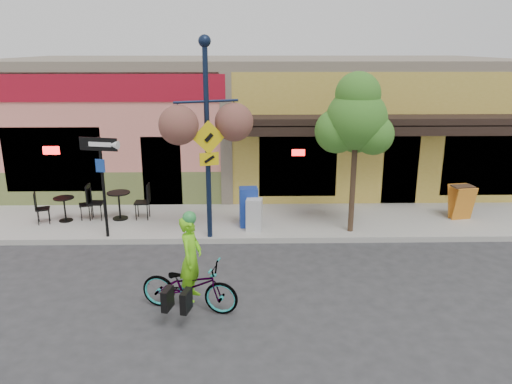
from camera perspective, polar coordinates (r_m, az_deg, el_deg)
ground at (r=12.59m, az=0.75°, el=-6.77°), size 90.00×90.00×0.00m
sidewalk at (r=14.42m, az=0.49°, el=-3.35°), size 24.00×3.00×0.15m
curb at (r=13.07m, az=0.67°, el=-5.51°), size 24.00×0.12×0.15m
building at (r=19.26m, az=0.05°, el=8.37°), size 18.20×8.20×4.50m
bicycle at (r=9.86m, az=-7.61°, el=-10.57°), size 2.04×1.13×1.02m
cyclist_rider at (r=9.71m, az=-7.39°, el=-8.88°), size 0.53×0.69×1.66m
lamp_post at (r=12.46m, az=-5.58°, el=5.83°), size 1.74×1.14×5.07m
one_way_sign at (r=13.27m, az=-17.02°, el=0.43°), size 1.03×0.44×2.63m
cafe_set_left at (r=15.08m, az=-21.05°, el=-1.47°), size 1.68×1.20×0.91m
cafe_set_right at (r=14.75m, az=-15.38°, el=-1.06°), size 1.75×0.90×1.04m
newspaper_box_blue at (r=13.69m, az=-0.85°, el=-1.72°), size 0.52×0.47×1.08m
newspaper_box_grey at (r=13.39m, az=-0.21°, el=-2.61°), size 0.46×0.43×0.88m
street_tree at (r=13.14m, az=11.20°, el=4.34°), size 1.70×1.70×4.25m
sandwich_board at (r=15.29m, az=22.74°, el=-1.27°), size 0.66×0.53×0.99m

